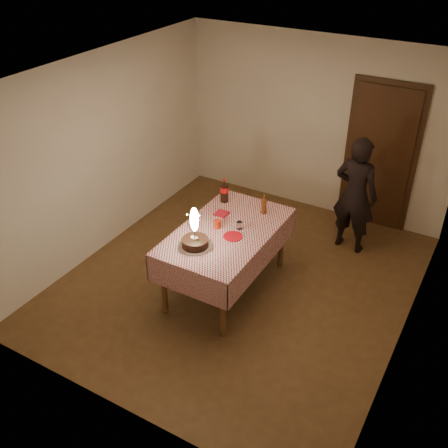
# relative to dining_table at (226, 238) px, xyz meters

# --- Properties ---
(ground) EXTENTS (4.00, 4.50, 0.01)m
(ground) POSITION_rel_dining_table_xyz_m (0.08, 0.19, -0.73)
(ground) COLOR brown
(ground) RESTS_ON ground
(room_shell) EXTENTS (4.04, 4.54, 2.62)m
(room_shell) POSITION_rel_dining_table_xyz_m (0.12, 0.27, 0.93)
(room_shell) COLOR silver
(room_shell) RESTS_ON ground
(dining_table) EXTENTS (1.02, 1.72, 0.84)m
(dining_table) POSITION_rel_dining_table_xyz_m (0.00, 0.00, 0.00)
(dining_table) COLOR brown
(dining_table) RESTS_ON ground
(birthday_cake) EXTENTS (0.37, 0.37, 0.49)m
(birthday_cake) POSITION_rel_dining_table_xyz_m (-0.13, -0.45, 0.22)
(birthday_cake) COLOR white
(birthday_cake) RESTS_ON dining_table
(red_plate) EXTENTS (0.22, 0.22, 0.01)m
(red_plate) POSITION_rel_dining_table_xyz_m (0.13, -0.08, 0.11)
(red_plate) COLOR #AD0C17
(red_plate) RESTS_ON dining_table
(red_cup) EXTENTS (0.08, 0.08, 0.10)m
(red_cup) POSITION_rel_dining_table_xyz_m (-0.11, -0.01, 0.16)
(red_cup) COLOR red
(red_cup) RESTS_ON dining_table
(clear_cup) EXTENTS (0.07, 0.07, 0.09)m
(clear_cup) POSITION_rel_dining_table_xyz_m (0.12, 0.11, 0.16)
(clear_cup) COLOR silver
(clear_cup) RESTS_ON dining_table
(napkin_stack) EXTENTS (0.15, 0.15, 0.02)m
(napkin_stack) POSITION_rel_dining_table_xyz_m (-0.22, 0.28, 0.12)
(napkin_stack) COLOR maroon
(napkin_stack) RESTS_ON dining_table
(cola_bottle) EXTENTS (0.10, 0.10, 0.32)m
(cola_bottle) POSITION_rel_dining_table_xyz_m (-0.36, 0.58, 0.26)
(cola_bottle) COLOR black
(cola_bottle) RESTS_ON dining_table
(amber_bottle_right) EXTENTS (0.06, 0.06, 0.25)m
(amber_bottle_right) POSITION_rel_dining_table_xyz_m (0.20, 0.57, 0.23)
(amber_bottle_right) COLOR #59280F
(amber_bottle_right) RESTS_ON dining_table
(photographer) EXTENTS (0.62, 0.47, 1.61)m
(photographer) POSITION_rel_dining_table_xyz_m (1.02, 1.62, 0.08)
(photographer) COLOR black
(photographer) RESTS_ON ground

